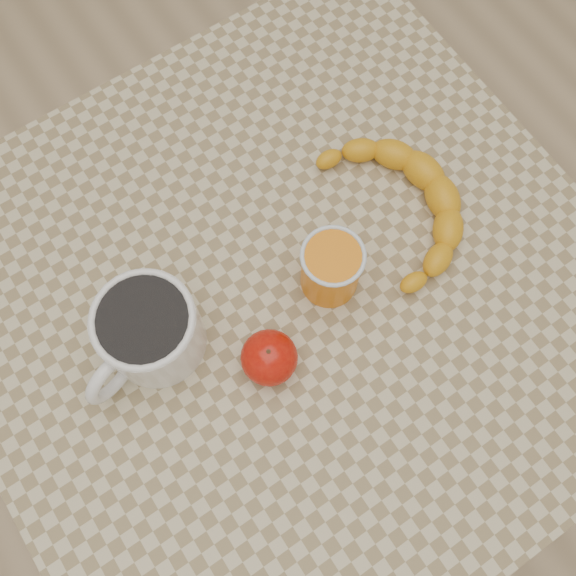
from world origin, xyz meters
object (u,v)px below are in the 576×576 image
table (288,313)px  coffee_mug (148,332)px  orange_juice_glass (331,268)px  banana (400,206)px  apple (269,358)px

table → coffee_mug: 0.22m
coffee_mug → orange_juice_glass: size_ratio=1.97×
orange_juice_glass → banana: 0.13m
table → apple: apple is taller
table → coffee_mug: bearing=168.1°
banana → coffee_mug: bearing=-170.4°
orange_juice_glass → apple: orange_juice_glass is taller
coffee_mug → table: bearing=-11.9°
coffee_mug → orange_juice_glass: (0.22, -0.05, -0.01)m
table → apple: size_ratio=10.92×
coffee_mug → banana: bearing=-3.9°
table → coffee_mug: coffee_mug is taller
orange_juice_glass → apple: bearing=-158.6°
apple → coffee_mug: bearing=135.9°
table → orange_juice_glass: (0.05, -0.02, 0.13)m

